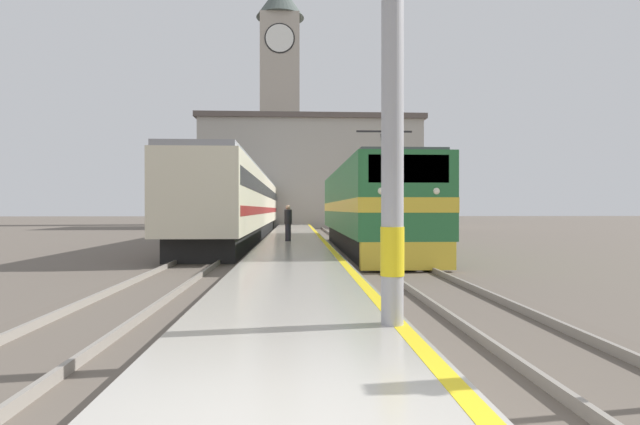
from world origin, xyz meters
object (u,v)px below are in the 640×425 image
passenger_train (253,205)px  person_on_platform (288,222)px  clock_tower (280,96)px  locomotive_train (368,208)px  catenary_mast (398,14)px

passenger_train → person_on_platform: 15.92m
clock_tower → locomotive_train: bearing=-82.8°
locomotive_train → clock_tower: bearing=97.2°
person_on_platform → catenary_mast: bearing=-84.5°
person_on_platform → clock_tower: clock_tower is taller
passenger_train → clock_tower: size_ratio=1.50×
person_on_platform → clock_tower: size_ratio=0.05×
locomotive_train → person_on_platform: bearing=173.9°
locomotive_train → passenger_train: (-6.45, 16.00, 0.26)m
passenger_train → catenary_mast: 32.22m
locomotive_train → passenger_train: bearing=111.9°
catenary_mast → person_on_platform: bearing=95.5°
catenary_mast → person_on_platform: catenary_mast is taller
locomotive_train → catenary_mast: size_ratio=2.06×
clock_tower → passenger_train: bearing=-93.4°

